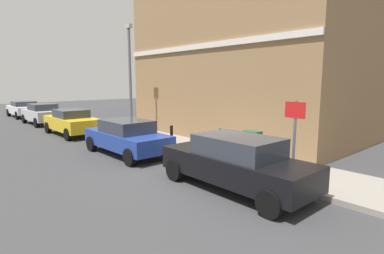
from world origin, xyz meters
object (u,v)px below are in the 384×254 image
(car_blue, at_px, (127,137))
(car_silver, at_px, (42,113))
(utility_cabinet, at_px, (252,149))
(lamppost, at_px, (130,75))
(bollard_near_cabinet, at_px, (220,141))
(street_sign, at_px, (295,130))
(car_white, at_px, (24,109))
(bollard_far_kerb, at_px, (172,137))
(car_black, at_px, (236,162))
(car_yellow, at_px, (71,122))

(car_blue, bearing_deg, car_silver, -0.80)
(utility_cabinet, height_order, lamppost, lamppost)
(car_silver, height_order, bollard_near_cabinet, car_silver)
(street_sign, bearing_deg, car_blue, 102.61)
(bollard_near_cabinet, height_order, lamppost, lamppost)
(car_silver, height_order, car_white, car_silver)
(car_white, distance_m, lamppost, 14.34)
(car_white, relative_size, bollard_far_kerb, 3.94)
(car_silver, distance_m, car_white, 5.61)
(street_sign, bearing_deg, car_silver, 94.55)
(bollard_far_kerb, bearing_deg, car_white, 94.18)
(utility_cabinet, distance_m, bollard_near_cabinet, 1.59)
(car_black, bearing_deg, street_sign, -127.56)
(utility_cabinet, height_order, bollard_far_kerb, utility_cabinet)
(car_black, height_order, street_sign, street_sign)
(street_sign, bearing_deg, bollard_far_kerb, 90.02)
(lamppost, bearing_deg, bollard_near_cabinet, -88.96)
(utility_cabinet, xyz_separation_m, lamppost, (-0.02, 7.98, 2.62))
(car_blue, xyz_separation_m, street_sign, (1.47, -6.55, 0.92))
(car_blue, relative_size, car_yellow, 1.01)
(utility_cabinet, distance_m, street_sign, 2.32)
(street_sign, bearing_deg, bollard_near_cabinet, 76.44)
(car_black, relative_size, car_silver, 1.12)
(car_black, relative_size, car_yellow, 1.06)
(car_yellow, relative_size, lamppost, 0.74)
(car_white, relative_size, lamppost, 0.72)
(bollard_far_kerb, bearing_deg, car_yellow, 101.79)
(car_blue, relative_size, street_sign, 1.85)
(car_yellow, bearing_deg, car_black, -179.61)
(bollard_far_kerb, bearing_deg, bollard_near_cabinet, -65.95)
(car_yellow, distance_m, bollard_near_cabinet, 9.38)
(car_silver, bearing_deg, utility_cabinet, -173.83)
(car_white, bearing_deg, street_sign, -177.66)
(car_yellow, bearing_deg, bollard_near_cabinet, -166.21)
(utility_cabinet, bearing_deg, car_blue, 115.85)
(car_silver, distance_m, bollard_far_kerb, 12.89)
(utility_cabinet, xyz_separation_m, street_sign, (-0.76, -1.97, 0.98))
(car_white, bearing_deg, car_yellow, 178.36)
(car_black, xyz_separation_m, lamppost, (2.01, 8.96, 2.52))
(car_silver, relative_size, street_sign, 1.74)
(car_blue, height_order, street_sign, street_sign)
(bollard_far_kerb, bearing_deg, street_sign, -89.98)
(lamppost, bearing_deg, street_sign, -94.26)
(car_yellow, bearing_deg, car_white, -1.49)
(car_silver, bearing_deg, car_black, 179.08)
(car_white, bearing_deg, car_blue, 178.72)
(car_silver, relative_size, bollard_far_kerb, 3.85)
(car_white, relative_size, street_sign, 1.78)
(car_blue, bearing_deg, utility_cabinet, -154.90)
(car_yellow, height_order, bollard_near_cabinet, car_yellow)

